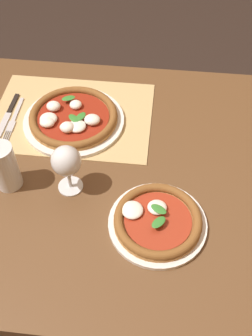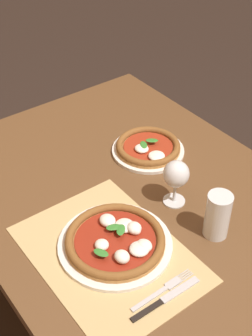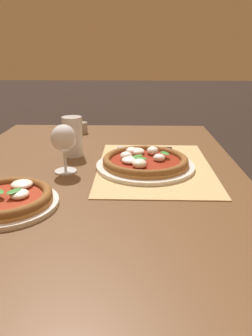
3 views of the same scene
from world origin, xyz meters
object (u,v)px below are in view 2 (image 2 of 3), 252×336
pizza_far (148,148)px  wine_glass (176,176)px  knife (166,299)px  pint_glass (217,216)px  pizza_near (116,241)px  fork (163,290)px

pizza_far → wine_glass: 0.28m
pizza_far → wine_glass: size_ratio=1.66×
knife → wine_glass: bearing=135.4°
pizza_far → pint_glass: pint_glass is taller
pizza_near → wine_glass: bearing=99.4°
knife → pizza_near: bearing=178.8°
fork → knife: 0.03m
fork → knife: knife is taller
pint_glass → fork: (0.06, -0.25, -0.06)m
fork → knife: bearing=-24.0°
pizza_far → pint_glass: size_ratio=1.77×
pizza_near → pizza_far: pizza_near is taller
pizza_near → pint_glass: (0.13, 0.26, 0.05)m
pizza_near → fork: pizza_near is taller
pizza_far → knife: (0.51, -0.36, -0.01)m
wine_glass → pint_glass: (0.17, 0.01, -0.04)m
pizza_near → pint_glass: size_ratio=2.24×
pizza_near → fork: bearing=1.9°
fork → wine_glass: bearing=133.8°
wine_glass → knife: bearing=-44.6°
wine_glass → fork: wine_glass is taller
pint_glass → knife: size_ratio=0.67×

